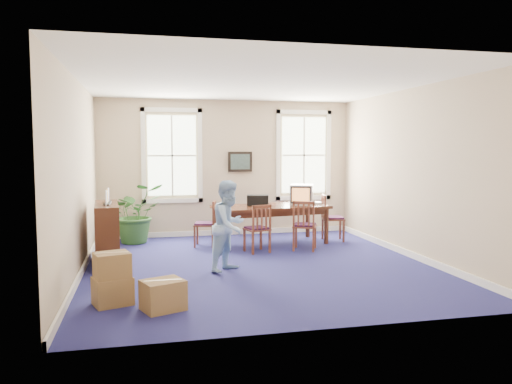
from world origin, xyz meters
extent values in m
plane|color=navy|center=(0.00, 0.00, 0.00)|extent=(6.50, 6.50, 0.00)
plane|color=white|center=(0.00, 0.00, 3.20)|extent=(6.50, 6.50, 0.00)
plane|color=tan|center=(0.00, 3.25, 1.60)|extent=(6.50, 0.00, 6.50)
plane|color=tan|center=(0.00, -3.25, 1.60)|extent=(6.50, 0.00, 6.50)
plane|color=tan|center=(-3.00, 0.00, 1.60)|extent=(0.00, 6.50, 6.50)
plane|color=tan|center=(3.00, 0.00, 1.60)|extent=(0.00, 6.50, 6.50)
cube|color=white|center=(0.00, 3.22, 0.06)|extent=(6.00, 0.04, 0.12)
cube|color=white|center=(-2.97, 0.00, 0.06)|extent=(0.04, 6.50, 0.12)
cube|color=white|center=(2.97, 0.00, 0.06)|extent=(0.04, 6.50, 0.12)
cube|color=white|center=(1.78, 1.92, 0.86)|extent=(0.20, 0.24, 0.05)
cube|color=black|center=(0.45, 1.97, 0.95)|extent=(0.52, 0.40, 0.23)
imported|color=#9EC7F2|center=(-0.56, -0.28, 0.77)|extent=(0.94, 0.94, 1.53)
cube|color=#462214|center=(-2.61, 0.64, 0.54)|extent=(0.50, 1.41, 1.09)
imported|color=#285521|center=(-2.14, 2.66, 0.65)|extent=(1.46, 1.38, 1.31)
camera|label=1|loc=(-1.96, -8.49, 2.07)|focal=35.00mm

